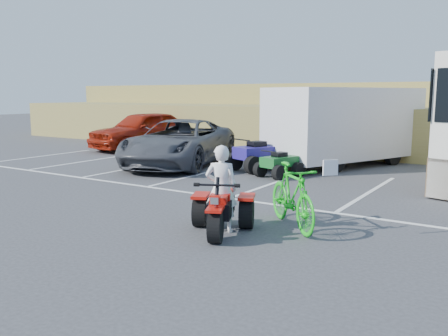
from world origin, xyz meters
The scene contains 11 objects.
ground centered at (0.00, 0.00, 0.00)m, with size 100.00×100.00×0.00m, color #38383B.
parking_stripes centered at (0.87, 4.07, 0.00)m, with size 28.00×5.16×0.01m.
grass_embankment centered at (0.00, 15.48, 1.42)m, with size 40.00×8.50×3.10m.
red_trike_atv centered at (1.45, -0.23, 0.00)m, with size 1.19×1.58×1.03m, color #BC130A, non-canonical shape.
rider centered at (1.38, -0.09, 0.82)m, with size 0.59×0.39×1.63m, color white.
green_dirt_bike centered at (2.37, 0.86, 0.62)m, with size 0.58×2.06×1.24m, color #14BF19.
grey_pickup centered at (-4.48, 6.14, 0.82)m, with size 2.72×5.90×1.64m, color #44454B.
red_car centered at (-9.07, 9.25, 0.89)m, with size 2.10×5.21×1.78m, color #951A08.
cargo_trailer centered at (0.51, 9.39, 1.49)m, with size 4.53×6.37×2.76m.
quad_atv_blue centered at (-1.52, 6.53, 0.00)m, with size 1.27×1.70×1.11m, color navy, non-canonical shape.
quad_atv_green centered at (-0.34, 5.84, 0.00)m, with size 0.99×1.32×0.86m, color #155D22, non-canonical shape.
Camera 1 is at (6.07, -7.28, 2.54)m, focal length 38.00 mm.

